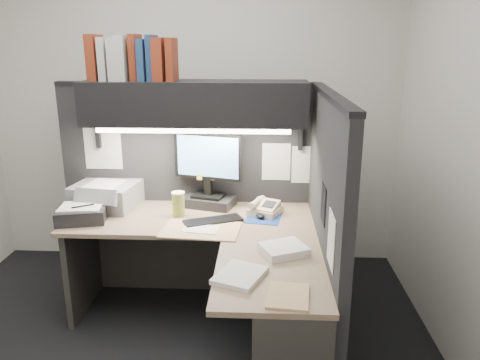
{
  "coord_description": "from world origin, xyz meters",
  "views": [
    {
      "loc": [
        0.6,
        -2.48,
        1.9
      ],
      "look_at": [
        0.45,
        0.51,
        1.02
      ],
      "focal_mm": 35.0,
      "sensor_mm": 36.0,
      "label": 1
    }
  ],
  "objects_px": {
    "keyboard": "(213,221)",
    "printer": "(106,195)",
    "overhead_shelf": "(195,103)",
    "telephone": "(265,209)",
    "notebook_stack": "(82,214)",
    "monitor": "(208,178)",
    "desk": "(232,296)",
    "coffee_cup": "(178,205)"
  },
  "relations": [
    {
      "from": "desk",
      "to": "keyboard",
      "type": "distance_m",
      "value": 0.58
    },
    {
      "from": "overhead_shelf",
      "to": "monitor",
      "type": "height_order",
      "value": "overhead_shelf"
    },
    {
      "from": "overhead_shelf",
      "to": "telephone",
      "type": "bearing_deg",
      "value": -12.32
    },
    {
      "from": "coffee_cup",
      "to": "printer",
      "type": "xyz_separation_m",
      "value": [
        -0.57,
        0.17,
        0.01
      ]
    },
    {
      "from": "monitor",
      "to": "notebook_stack",
      "type": "relative_size",
      "value": 1.73
    },
    {
      "from": "desk",
      "to": "notebook_stack",
      "type": "distance_m",
      "value": 1.2
    },
    {
      "from": "monitor",
      "to": "coffee_cup",
      "type": "distance_m",
      "value": 0.31
    },
    {
      "from": "overhead_shelf",
      "to": "coffee_cup",
      "type": "relative_size",
      "value": 9.53
    },
    {
      "from": "keyboard",
      "to": "printer",
      "type": "relative_size",
      "value": 0.9
    },
    {
      "from": "coffee_cup",
      "to": "telephone",
      "type": "bearing_deg",
      "value": 5.45
    },
    {
      "from": "printer",
      "to": "telephone",
      "type": "bearing_deg",
      "value": 3.45
    },
    {
      "from": "monitor",
      "to": "telephone",
      "type": "xyz_separation_m",
      "value": [
        0.42,
        -0.15,
        -0.18
      ]
    },
    {
      "from": "keyboard",
      "to": "telephone",
      "type": "relative_size",
      "value": 1.93
    },
    {
      "from": "desk",
      "to": "printer",
      "type": "bearing_deg",
      "value": 142.43
    },
    {
      "from": "printer",
      "to": "coffee_cup",
      "type": "bearing_deg",
      "value": -7.68
    },
    {
      "from": "telephone",
      "to": "desk",
      "type": "bearing_deg",
      "value": -82.33
    },
    {
      "from": "printer",
      "to": "keyboard",
      "type": "bearing_deg",
      "value": -10.27
    },
    {
      "from": "keyboard",
      "to": "notebook_stack",
      "type": "distance_m",
      "value": 0.9
    },
    {
      "from": "desk",
      "to": "printer",
      "type": "xyz_separation_m",
      "value": [
        -0.98,
        0.75,
        0.38
      ]
    },
    {
      "from": "telephone",
      "to": "printer",
      "type": "xyz_separation_m",
      "value": [
        -1.17,
        0.11,
        0.05
      ]
    },
    {
      "from": "monitor",
      "to": "keyboard",
      "type": "distance_m",
      "value": 0.39
    },
    {
      "from": "desk",
      "to": "notebook_stack",
      "type": "relative_size",
      "value": 5.34
    },
    {
      "from": "telephone",
      "to": "notebook_stack",
      "type": "bearing_deg",
      "value": -146.94
    },
    {
      "from": "telephone",
      "to": "coffee_cup",
      "type": "height_order",
      "value": "coffee_cup"
    },
    {
      "from": "desk",
      "to": "overhead_shelf",
      "type": "relative_size",
      "value": 1.1
    },
    {
      "from": "overhead_shelf",
      "to": "telephone",
      "type": "relative_size",
      "value": 7.53
    },
    {
      "from": "monitor",
      "to": "telephone",
      "type": "height_order",
      "value": "monitor"
    },
    {
      "from": "telephone",
      "to": "notebook_stack",
      "type": "relative_size",
      "value": 0.65
    },
    {
      "from": "overhead_shelf",
      "to": "keyboard",
      "type": "relative_size",
      "value": 3.9
    },
    {
      "from": "telephone",
      "to": "monitor",
      "type": "bearing_deg",
      "value": -175.1
    },
    {
      "from": "monitor",
      "to": "overhead_shelf",
      "type": "bearing_deg",
      "value": -135.65
    },
    {
      "from": "telephone",
      "to": "printer",
      "type": "distance_m",
      "value": 1.18
    },
    {
      "from": "keyboard",
      "to": "printer",
      "type": "bearing_deg",
      "value": 137.39
    },
    {
      "from": "printer",
      "to": "notebook_stack",
      "type": "bearing_deg",
      "value": -95.93
    },
    {
      "from": "notebook_stack",
      "to": "monitor",
      "type": "bearing_deg",
      "value": 22.0
    },
    {
      "from": "monitor",
      "to": "keyboard",
      "type": "height_order",
      "value": "monitor"
    },
    {
      "from": "keyboard",
      "to": "printer",
      "type": "distance_m",
      "value": 0.87
    },
    {
      "from": "printer",
      "to": "notebook_stack",
      "type": "relative_size",
      "value": 1.39
    },
    {
      "from": "monitor",
      "to": "keyboard",
      "type": "relative_size",
      "value": 1.39
    },
    {
      "from": "desk",
      "to": "monitor",
      "type": "relative_size",
      "value": 3.08
    },
    {
      "from": "keyboard",
      "to": "telephone",
      "type": "distance_m",
      "value": 0.4
    },
    {
      "from": "monitor",
      "to": "telephone",
      "type": "relative_size",
      "value": 2.68
    }
  ]
}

